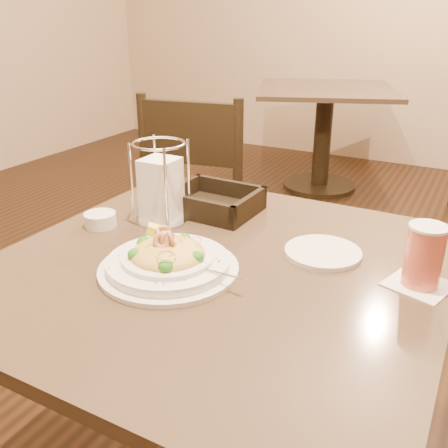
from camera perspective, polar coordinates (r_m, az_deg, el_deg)
The scene contains 9 objects.
main_table at distance 1.16m, azimuth -0.48°, elevation -14.27°, with size 0.90×0.90×0.71m.
background_table at distance 3.62m, azimuth 11.34°, elevation 11.52°, with size 1.16×1.16×0.71m.
dining_chair_near at distance 2.00m, azimuth -2.38°, elevation 2.64°, with size 0.49×0.49×0.93m.
pasta_bowl at distance 1.00m, azimuth -6.41°, elevation -4.09°, with size 0.31×0.28×0.09m.
drink_glass at distance 1.00m, azimuth 21.87°, elevation -3.46°, with size 0.14×0.14×0.12m.
bread_basket at distance 1.30m, azimuth -1.13°, elevation 2.37°, with size 0.22×0.18×0.06m.
napkin_caddy at distance 1.22m, azimuth -7.21°, elevation 4.09°, with size 0.13×0.13×0.20m.
side_plate at distance 1.10m, azimuth 11.23°, elevation -3.19°, with size 0.16×0.16×0.01m, color white.
butter_ramekin at distance 1.25m, azimuth -13.96°, elevation 0.48°, with size 0.08×0.08×0.03m, color white.
Camera 1 is at (0.45, -0.81, 1.20)m, focal length 40.00 mm.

